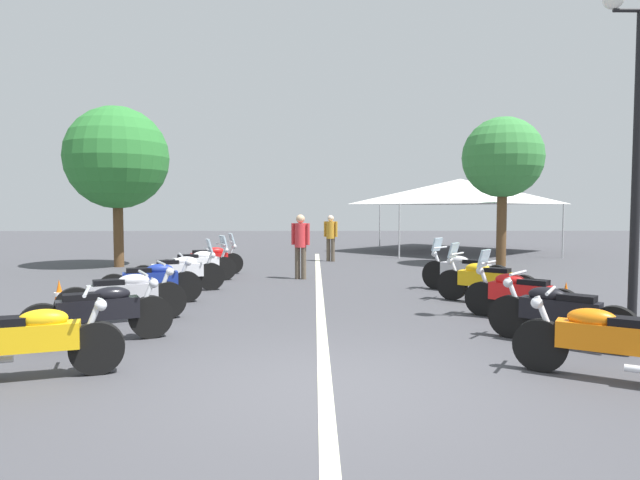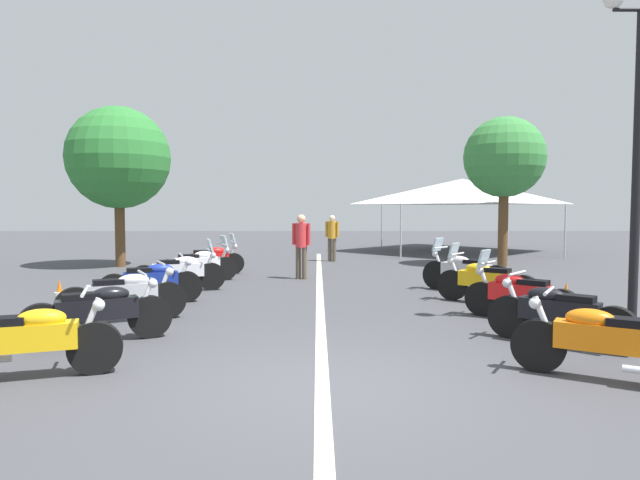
# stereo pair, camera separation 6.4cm
# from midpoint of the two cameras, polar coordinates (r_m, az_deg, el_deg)

# --- Properties ---
(ground_plane) EXTENTS (80.00, 80.00, 0.00)m
(ground_plane) POSITION_cam_midpoint_polar(r_m,az_deg,el_deg) (6.15, 0.22, -15.02)
(ground_plane) COLOR #424247
(lane_centre_stripe) EXTENTS (22.46, 0.16, 0.01)m
(lane_centre_stripe) POSITION_cam_midpoint_polar(r_m,az_deg,el_deg) (11.88, -0.18, -6.01)
(lane_centre_stripe) COLOR beige
(lane_centre_stripe) RESTS_ON ground_plane
(motorcycle_left_row_0) EXTENTS (0.90, 2.02, 0.99)m
(motorcycle_left_row_0) POSITION_cam_midpoint_polar(r_m,az_deg,el_deg) (7.07, -28.27, -9.20)
(motorcycle_left_row_0) COLOR black
(motorcycle_left_row_0) RESTS_ON ground_plane
(motorcycle_left_row_1) EXTENTS (1.11, 1.92, 1.00)m
(motorcycle_left_row_1) POSITION_cam_midpoint_polar(r_m,az_deg,el_deg) (8.51, -22.09, -6.93)
(motorcycle_left_row_1) COLOR black
(motorcycle_left_row_1) RESTS_ON ground_plane
(motorcycle_left_row_2) EXTENTS (1.11, 1.96, 1.00)m
(motorcycle_left_row_2) POSITION_cam_midpoint_polar(r_m,az_deg,el_deg) (9.88, -19.85, -5.44)
(motorcycle_left_row_2) COLOR black
(motorcycle_left_row_2) RESTS_ON ground_plane
(motorcycle_left_row_3) EXTENTS (0.89, 1.97, 1.00)m
(motorcycle_left_row_3) POSITION_cam_midpoint_polar(r_m,az_deg,el_deg) (11.57, -17.23, -4.15)
(motorcycle_left_row_3) COLOR black
(motorcycle_left_row_3) RESTS_ON ground_plane
(motorcycle_left_row_4) EXTENTS (0.97, 2.06, 1.21)m
(motorcycle_left_row_4) POSITION_cam_midpoint_polar(r_m,az_deg,el_deg) (13.08, -14.55, -3.19)
(motorcycle_left_row_4) COLOR black
(motorcycle_left_row_4) RESTS_ON ground_plane
(motorcycle_left_row_5) EXTENTS (1.19, 1.94, 1.20)m
(motorcycle_left_row_5) POSITION_cam_midpoint_polar(r_m,az_deg,el_deg) (14.67, -12.72, -2.48)
(motorcycle_left_row_5) COLOR black
(motorcycle_left_row_5) RESTS_ON ground_plane
(motorcycle_left_row_6) EXTENTS (0.97, 1.88, 1.20)m
(motorcycle_left_row_6) POSITION_cam_midpoint_polar(r_m,az_deg,el_deg) (16.16, -11.43, -1.96)
(motorcycle_left_row_6) COLOR black
(motorcycle_left_row_6) RESTS_ON ground_plane
(motorcycle_right_row_0) EXTENTS (1.18, 1.84, 0.99)m
(motorcycle_right_row_0) POSITION_cam_midpoint_polar(r_m,az_deg,el_deg) (7.01, 27.41, -9.26)
(motorcycle_right_row_0) COLOR black
(motorcycle_right_row_0) RESTS_ON ground_plane
(motorcycle_right_row_1) EXTENTS (1.42, 1.65, 1.00)m
(motorcycle_right_row_1) POSITION_cam_midpoint_polar(r_m,az_deg,el_deg) (8.50, 23.30, -6.97)
(motorcycle_right_row_1) COLOR black
(motorcycle_right_row_1) RESTS_ON ground_plane
(motorcycle_right_row_2) EXTENTS (1.37, 1.60, 1.20)m
(motorcycle_right_row_2) POSITION_cam_midpoint_polar(r_m,az_deg,el_deg) (10.08, 19.72, -5.28)
(motorcycle_right_row_2) COLOR black
(motorcycle_right_row_2) RESTS_ON ground_plane
(motorcycle_right_row_3) EXTENTS (1.40, 1.75, 1.21)m
(motorcycle_right_row_3) POSITION_cam_midpoint_polar(r_m,az_deg,el_deg) (11.61, 16.57, -4.05)
(motorcycle_right_row_3) COLOR black
(motorcycle_right_row_3) RESTS_ON ground_plane
(motorcycle_right_row_4) EXTENTS (1.54, 1.73, 1.23)m
(motorcycle_right_row_4) POSITION_cam_midpoint_polar(r_m,az_deg,el_deg) (13.03, 14.58, -3.17)
(motorcycle_right_row_4) COLOR black
(motorcycle_right_row_4) RESTS_ON ground_plane
(street_lamp_twin_globe) EXTENTS (0.32, 1.22, 5.33)m
(street_lamp_twin_globe) POSITION_cam_midpoint_polar(r_m,az_deg,el_deg) (10.13, 30.05, 12.33)
(street_lamp_twin_globe) COLOR black
(street_lamp_twin_globe) RESTS_ON ground_plane
(traffic_cone_0) EXTENTS (0.36, 0.36, 0.61)m
(traffic_cone_0) POSITION_cam_midpoint_polar(r_m,az_deg,el_deg) (11.31, -25.58, -5.34)
(traffic_cone_0) COLOR orange
(traffic_cone_0) RESTS_ON ground_plane
(traffic_cone_1) EXTENTS (0.36, 0.36, 0.61)m
(traffic_cone_1) POSITION_cam_midpoint_polar(r_m,az_deg,el_deg) (10.83, 23.99, -5.68)
(traffic_cone_1) COLOR orange
(traffic_cone_1) RESTS_ON ground_plane
(bystander_0) EXTENTS (0.32, 0.50, 1.75)m
(bystander_0) POSITION_cam_midpoint_polar(r_m,az_deg,el_deg) (14.88, -2.16, -0.12)
(bystander_0) COLOR brown
(bystander_0) RESTS_ON ground_plane
(bystander_1) EXTENTS (0.32, 0.49, 1.67)m
(bystander_1) POSITION_cam_midpoint_polar(r_m,az_deg,el_deg) (19.81, 1.02, 0.59)
(bystander_1) COLOR brown
(bystander_1) RESTS_ON ground_plane
(roadside_tree_0) EXTENTS (2.63, 2.63, 4.91)m
(roadside_tree_0) POSITION_cam_midpoint_polar(r_m,az_deg,el_deg) (19.17, 18.35, 8.06)
(roadside_tree_0) COLOR brown
(roadside_tree_0) RESTS_ON ground_plane
(roadside_tree_1) EXTENTS (3.31, 3.31, 5.22)m
(roadside_tree_1) POSITION_cam_midpoint_polar(r_m,az_deg,el_deg) (19.19, -20.43, 7.96)
(roadside_tree_1) COLOR brown
(roadside_tree_1) RESTS_ON ground_plane
(event_tent) EXTENTS (6.99, 6.99, 3.20)m
(event_tent) POSITION_cam_midpoint_polar(r_m,az_deg,el_deg) (24.89, 14.27, 4.90)
(event_tent) COLOR white
(event_tent) RESTS_ON ground_plane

